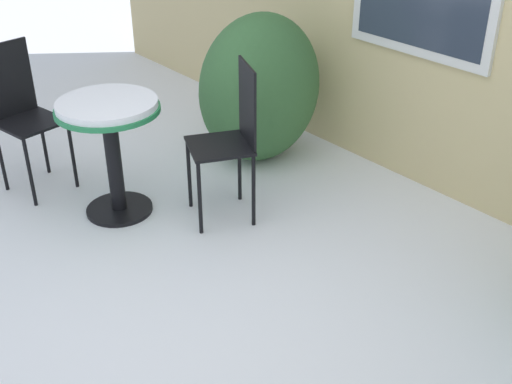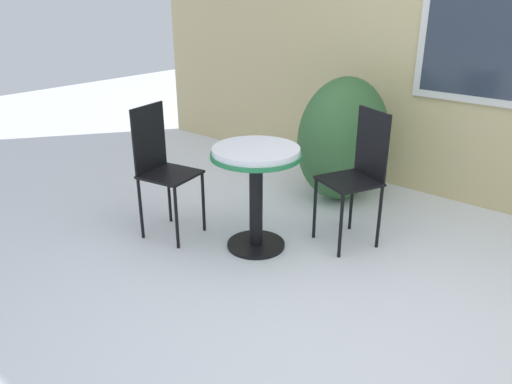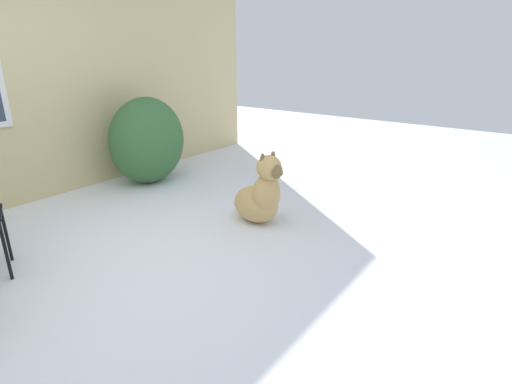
% 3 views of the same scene
% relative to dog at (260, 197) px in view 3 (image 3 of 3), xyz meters
% --- Properties ---
extents(ground_plane, '(16.00, 16.00, 0.00)m').
position_rel_dog_xyz_m(ground_plane, '(-1.39, 0.24, -0.27)').
color(ground_plane, white).
extents(shrub_middle, '(1.02, 0.75, 1.09)m').
position_rel_dog_xyz_m(shrub_middle, '(0.20, 1.91, 0.27)').
color(shrub_middle, '#386638').
rests_on(shrub_middle, ground_plane).
extents(dog, '(0.48, 0.74, 0.74)m').
position_rel_dog_xyz_m(dog, '(0.00, 0.00, 0.00)').
color(dog, tan).
rests_on(dog, ground_plane).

